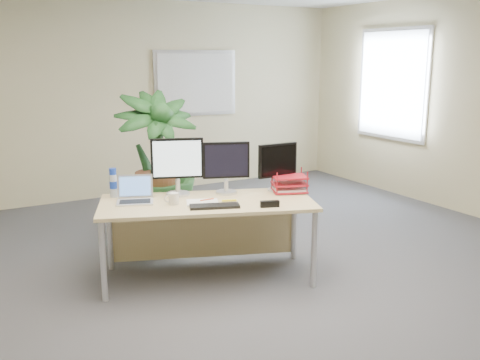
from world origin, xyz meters
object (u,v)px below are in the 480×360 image
monitor_left (177,163)px  laptop (135,195)px  floor_plant (156,179)px  monitor_right (226,164)px  desk (206,214)px

monitor_left → laptop: bearing=-177.3°
laptop → floor_plant: bearing=54.9°
monitor_left → laptop: size_ratio=1.36×
monitor_left → monitor_right: 0.44m
monitor_left → laptop: monitor_left is taller
floor_plant → monitor_right: floor_plant is taller
monitor_left → monitor_right: bearing=-21.1°
floor_plant → laptop: floor_plant is taller
desk → laptop: laptop is taller
desk → floor_plant: size_ratio=1.33×
desk → monitor_left: 0.53m
desk → laptop: 0.65m
desk → monitor_right: 0.49m
laptop → monitor_right: bearing=-9.7°
floor_plant → monitor_left: 0.61m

